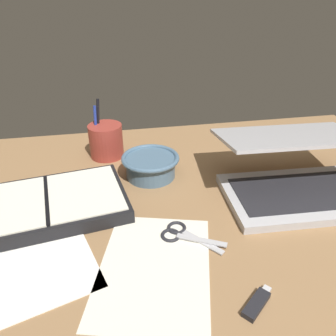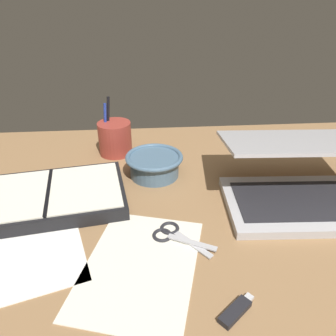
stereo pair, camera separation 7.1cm
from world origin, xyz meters
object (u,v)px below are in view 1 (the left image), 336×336
(bowl, at_px, (151,165))
(planner, at_px, (48,204))
(pen_cup, at_px, (106,141))
(scissors, at_px, (180,234))
(laptop, at_px, (298,174))

(bowl, xyz_separation_m, planner, (-0.24, -0.10, -0.02))
(bowl, distance_m, pen_cup, 0.17)
(planner, distance_m, scissors, 0.30)
(laptop, height_order, planner, laptop)
(bowl, distance_m, scissors, 0.24)
(laptop, height_order, scissors, laptop)
(laptop, bearing_deg, bowl, 160.02)
(pen_cup, distance_m, planner, 0.28)
(bowl, height_order, scissors, bowl)
(pen_cup, distance_m, scissors, 0.40)
(bowl, bearing_deg, scissors, -84.17)
(pen_cup, height_order, scissors, pen_cup)
(laptop, xyz_separation_m, scissors, (-0.30, -0.10, -0.05))
(pen_cup, bearing_deg, laptop, -32.27)
(planner, xyz_separation_m, scissors, (0.26, -0.13, -0.01))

